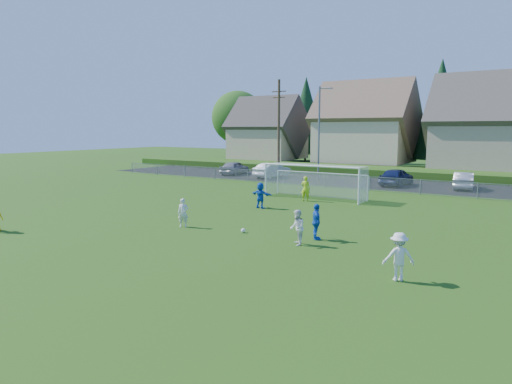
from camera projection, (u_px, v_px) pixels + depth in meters
ground at (157, 245)px, 20.02m from camera, size 160.00×160.00×0.00m
asphalt_lot at (368, 183)px, 42.89m from camera, size 60.00×60.00×0.00m
grass_embankment at (392, 172)px, 49.07m from camera, size 70.00×6.00×0.80m
soccer_ball at (243, 231)px, 22.29m from camera, size 0.22×0.22×0.22m
player_white_a at (183, 213)px, 23.52m from camera, size 0.65×0.59×1.48m
player_white_b at (297, 228)px, 19.85m from camera, size 0.91×0.96×1.56m
player_white_c at (399, 257)px, 15.19m from camera, size 1.22×1.08×1.64m
player_blue_a at (316, 222)px, 20.81m from camera, size 0.89×1.03×1.67m
player_blue_b at (260, 195)px, 29.10m from camera, size 1.58×0.65×1.66m
goalkeeper at (306, 189)px, 32.01m from camera, size 0.73×0.57×1.76m
car_a at (235, 168)px, 50.57m from camera, size 2.23×4.56×1.50m
car_b at (272, 170)px, 47.33m from camera, size 2.18×4.75×1.51m
car_e at (396, 177)px, 40.58m from camera, size 2.24×4.77×1.58m
car_f at (464, 181)px, 38.36m from camera, size 2.03×4.48×1.43m
soccer_goal at (316, 176)px, 33.14m from camera, size 7.42×1.90×2.50m
chainlink_fence at (347, 182)px, 38.23m from camera, size 52.06×0.06×1.20m
streetlight at (319, 131)px, 43.37m from camera, size 1.38×0.18×9.00m
utility_pole at (279, 128)px, 46.87m from camera, size 1.60×0.26×10.00m
houses_row at (430, 109)px, 53.26m from camera, size 53.90×11.45×13.27m
tree_row at (433, 114)px, 59.04m from camera, size 65.98×12.36×13.80m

